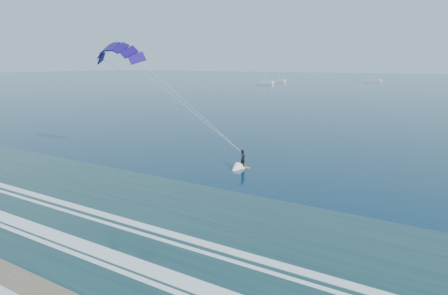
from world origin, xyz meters
TOP-DOWN VIEW (x-y plane):
  - kitesurfer_rig at (-4.30, 23.68)m, footprint 17.66×7.00m
  - sailboat_0 at (-72.18, 181.71)m, footprint 9.03×2.40m
  - sailboat_1 at (-75.07, 204.15)m, footprint 8.53×2.40m
  - sailboat_2 at (-30.36, 238.31)m, footprint 9.88×2.40m

SIDE VIEW (x-z plane):
  - sailboat_1 at x=-75.07m, z-range -5.19..6.55m
  - sailboat_0 at x=-72.18m, z-range -5.43..6.80m
  - sailboat_2 at x=-30.36m, z-range -5.89..7.27m
  - kitesurfer_rig at x=-4.30m, z-range 0.16..13.85m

